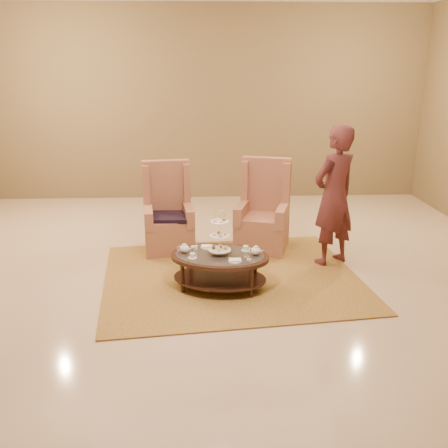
{
  "coord_description": "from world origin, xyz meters",
  "views": [
    {
      "loc": [
        -0.14,
        -5.4,
        2.44
      ],
      "look_at": [
        0.11,
        0.2,
        0.65
      ],
      "focal_mm": 40.0,
      "sensor_mm": 36.0,
      "label": 1
    }
  ],
  "objects_px": {
    "tea_table": "(220,261)",
    "armchair_left": "(168,220)",
    "armchair_right": "(263,219)",
    "person": "(334,196)"
  },
  "relations": [
    {
      "from": "tea_table",
      "to": "armchair_left",
      "type": "height_order",
      "value": "armchair_left"
    },
    {
      "from": "armchair_right",
      "to": "person",
      "type": "relative_size",
      "value": 0.7
    },
    {
      "from": "armchair_left",
      "to": "person",
      "type": "bearing_deg",
      "value": -23.84
    },
    {
      "from": "tea_table",
      "to": "armchair_left",
      "type": "distance_m",
      "value": 1.5
    },
    {
      "from": "armchair_left",
      "to": "armchair_right",
      "type": "distance_m",
      "value": 1.31
    },
    {
      "from": "armchair_left",
      "to": "armchair_right",
      "type": "bearing_deg",
      "value": -8.0
    },
    {
      "from": "tea_table",
      "to": "person",
      "type": "distance_m",
      "value": 1.71
    },
    {
      "from": "armchair_right",
      "to": "person",
      "type": "xyz_separation_m",
      "value": [
        0.8,
        -0.61,
        0.47
      ]
    },
    {
      "from": "armchair_left",
      "to": "person",
      "type": "relative_size",
      "value": 0.68
    },
    {
      "from": "tea_table",
      "to": "person",
      "type": "relative_size",
      "value": 0.7
    }
  ]
}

